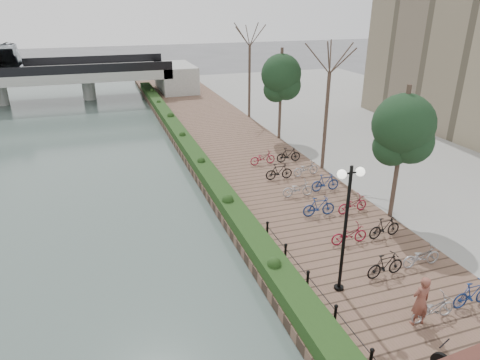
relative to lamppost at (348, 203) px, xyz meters
name	(u,v)px	position (x,y,z in m)	size (l,w,h in m)	color
promenade	(256,171)	(1.48, 12.88, -3.77)	(8.00, 75.00, 0.50)	brown
inland_pavement	(453,146)	(17.48, 12.88, -3.77)	(24.00, 75.00, 0.50)	gray
hedge	(195,156)	(-1.92, 15.38, -3.22)	(1.10, 56.00, 0.60)	#1E3814
chain_fence	(352,336)	(-1.12, -2.62, -3.17)	(0.10, 14.10, 0.70)	black
lamppost	(348,203)	(0.00, 0.00, 0.00)	(1.02, 0.32, 4.89)	black
pedestrian	(421,301)	(1.48, -2.46, -2.61)	(0.67, 0.44, 1.82)	brown
bicycle_parking	(336,205)	(2.97, 5.41, -3.05)	(2.40, 17.32, 1.00)	#9B9B9F
street_trees	(356,134)	(5.48, 8.06, -0.34)	(3.20, 37.12, 6.80)	#3C2F23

